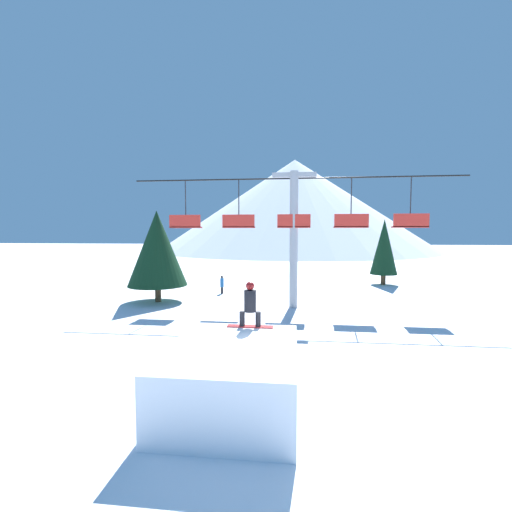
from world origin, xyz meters
name	(u,v)px	position (x,y,z in m)	size (l,w,h in m)	color
ground_plane	(289,420)	(0.00, 0.00, 0.00)	(220.00, 220.00, 0.00)	white
mountain_ridge	(295,205)	(0.00, 72.28, 10.33)	(61.70, 61.70, 20.65)	silver
snow_ramp	(233,376)	(-1.35, 0.45, 0.75)	(3.04, 3.87, 1.50)	white
snowboarder	(250,304)	(-1.15, 2.08, 2.15)	(1.32, 0.34, 1.30)	#B22D2D
chairlift	(294,228)	(0.05, 11.55, 4.41)	(18.03, 0.46, 7.53)	#9E9EA3
pine_tree_near	(157,248)	(-8.08, 12.20, 3.23)	(3.51, 3.51, 5.49)	#4C3823
pine_tree_far	(384,247)	(7.18, 20.74, 3.02)	(2.10, 2.10, 5.23)	#4C3823
distant_skier	(222,284)	(-4.82, 15.34, 0.67)	(0.24, 0.24, 1.23)	black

